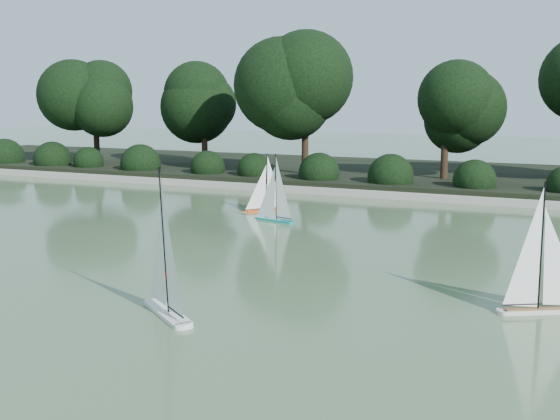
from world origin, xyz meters
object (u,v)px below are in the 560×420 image
Objects in this scene: sailboat_white_b at (550,291)px; sailboat_orange at (262,202)px; race_buoy at (163,276)px; sailboat_white_a at (164,289)px; sailboat_teal at (272,209)px.

sailboat_white_b reaches higher than sailboat_orange.
race_buoy is (1.31, -5.76, -0.22)m from sailboat_orange.
race_buoy is (-1.01, 1.44, -0.30)m from sailboat_white_a.
sailboat_teal is 11.48× the size of race_buoy.
sailboat_teal is at bearing 97.00° from race_buoy.
race_buoy is (0.59, -4.80, -0.24)m from sailboat_teal.
sailboat_white_b is 1.12× the size of sailboat_teal.
sailboat_teal reaches higher than sailboat_orange.
sailboat_white_b is 12.87× the size of race_buoy.
sailboat_white_a is 1.12× the size of sailboat_white_b.
race_buoy is at bearing 125.11° from sailboat_white_a.
sailboat_orange is 10.70× the size of race_buoy.
sailboat_white_b is 7.16m from sailboat_teal.
sailboat_teal is 4.84m from race_buoy.
sailboat_teal is (-1.60, 6.24, -0.06)m from sailboat_white_a.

